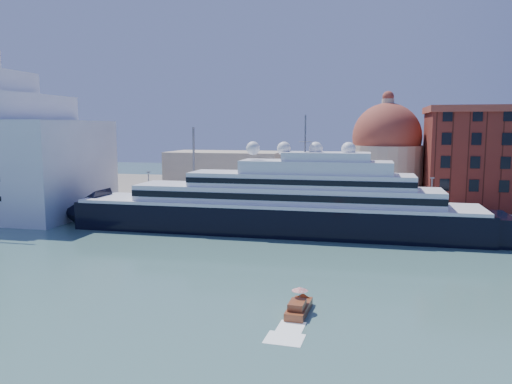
# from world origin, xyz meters

# --- Properties ---
(ground) EXTENTS (400.00, 400.00, 0.00)m
(ground) POSITION_xyz_m (0.00, 0.00, 0.00)
(ground) COLOR #39645E
(ground) RESTS_ON ground
(quay) EXTENTS (180.00, 10.00, 2.50)m
(quay) POSITION_xyz_m (0.00, 34.00, 1.25)
(quay) COLOR gray
(quay) RESTS_ON ground
(land) EXTENTS (260.00, 72.00, 2.00)m
(land) POSITION_xyz_m (0.00, 75.00, 1.00)
(land) COLOR slate
(land) RESTS_ON ground
(quay_fence) EXTENTS (180.00, 0.10, 1.20)m
(quay_fence) POSITION_xyz_m (0.00, 29.50, 3.10)
(quay_fence) COLOR slate
(quay_fence) RESTS_ON quay
(superyacht) EXTENTS (89.22, 12.37, 26.66)m
(superyacht) POSITION_xyz_m (-2.57, 23.00, 4.60)
(superyacht) COLOR black
(superyacht) RESTS_ON ground
(service_barge) EXTENTS (13.83, 5.08, 3.08)m
(service_barge) POSITION_xyz_m (-52.09, 21.55, 0.88)
(service_barge) COLOR white
(service_barge) RESTS_ON ground
(water_taxi) EXTENTS (2.41, 6.29, 2.94)m
(water_taxi) POSITION_xyz_m (10.70, -18.69, 0.71)
(water_taxi) COLOR maroon
(water_taxi) RESTS_ON ground
(church) EXTENTS (66.00, 18.00, 25.50)m
(church) POSITION_xyz_m (6.39, 57.72, 10.91)
(church) COLOR beige
(church) RESTS_ON land
(lamp_posts) EXTENTS (120.80, 2.40, 18.00)m
(lamp_posts) POSITION_xyz_m (-12.67, 32.27, 9.84)
(lamp_posts) COLOR slate
(lamp_posts) RESTS_ON quay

